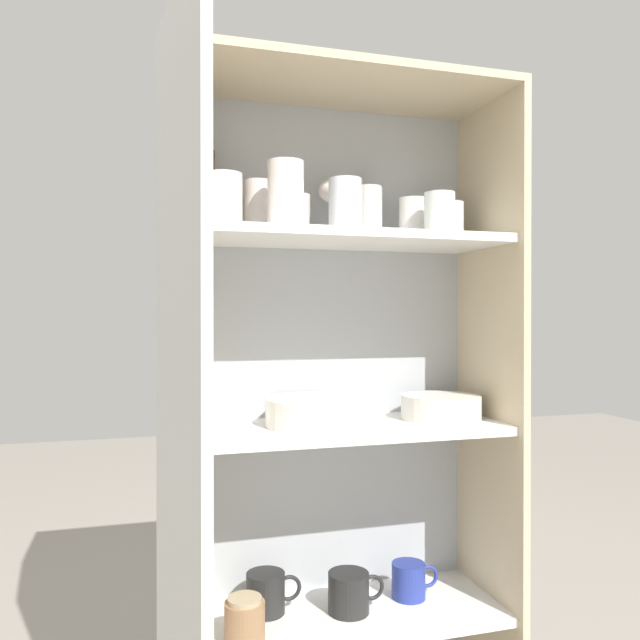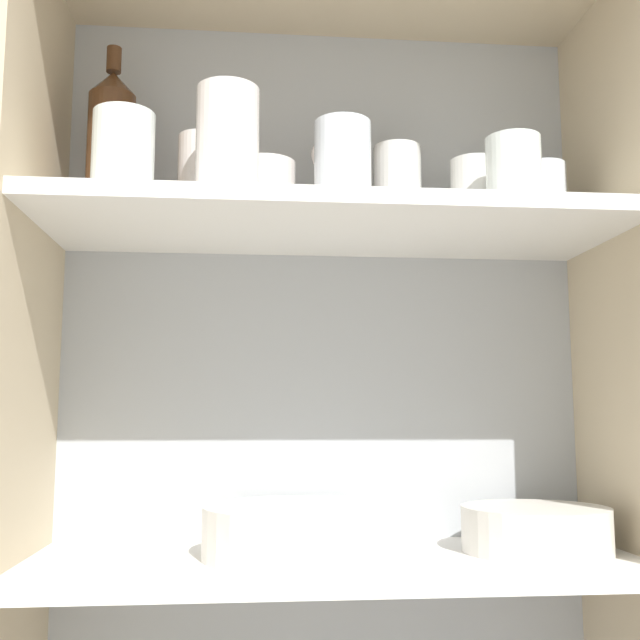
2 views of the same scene
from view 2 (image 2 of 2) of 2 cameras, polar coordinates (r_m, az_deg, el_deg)
cupboard_back_panel at (r=1.12m, az=0.27°, el=-15.45°), size 0.79×0.02×1.49m
cupboard_side_left at (r=1.01m, az=-22.27°, el=-15.79°), size 0.02×0.32×1.49m
cupboard_side_right at (r=1.09m, az=22.70°, el=-15.12°), size 0.02×0.32×1.49m
shelf_board_middle at (r=0.98m, az=1.16°, el=-18.16°), size 0.76×0.28×0.02m
shelf_board_upper at (r=0.99m, az=1.09°, el=7.20°), size 0.76×0.28×0.02m
tumbler_glass_0 at (r=1.11m, az=16.63°, el=8.93°), size 0.07×0.07×0.09m
tumbler_glass_1 at (r=0.94m, az=-7.07°, el=13.15°), size 0.08×0.08×0.14m
tumbler_glass_2 at (r=1.07m, az=-4.15°, el=9.36°), size 0.08×0.08×0.10m
tumbler_glass_3 at (r=0.99m, az=1.74°, el=11.50°), size 0.07×0.07×0.12m
tumbler_glass_4 at (r=0.96m, az=-14.77°, el=11.94°), size 0.08×0.08×0.11m
tumbler_glass_5 at (r=1.09m, az=11.72°, el=9.28°), size 0.07×0.07×0.10m
tumbler_glass_6 at (r=1.10m, az=5.93°, el=9.79°), size 0.07×0.07×0.13m
tumbler_glass_7 at (r=1.04m, az=-9.02°, el=10.53°), size 0.06×0.06×0.12m
tumbler_glass_8 at (r=1.01m, az=14.55°, el=10.66°), size 0.07×0.07×0.10m
wine_glass_0 at (r=1.10m, az=1.31°, el=11.97°), size 0.08×0.08×0.14m
wine_bottle at (r=1.10m, az=-15.66°, el=12.68°), size 0.06×0.06×0.25m
plate_stack_white at (r=0.97m, az=-1.31°, el=-15.77°), size 0.25×0.25×0.06m
mixing_bowl_large at (r=1.04m, az=16.12°, el=-14.91°), size 0.19×0.19×0.06m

